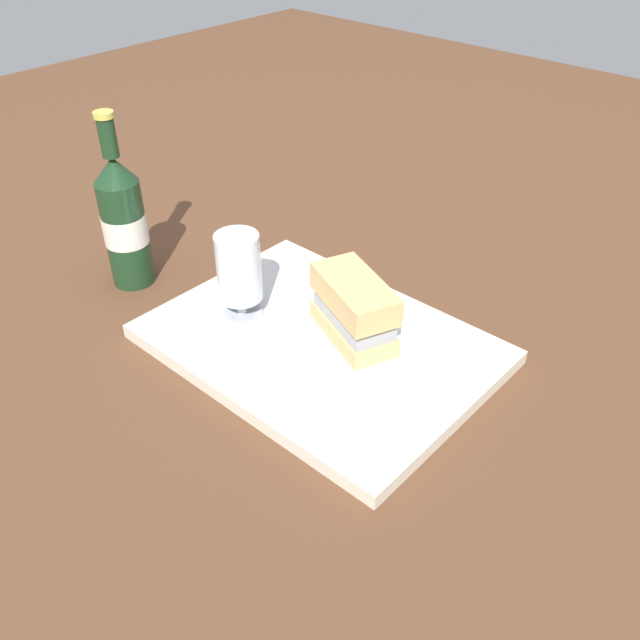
# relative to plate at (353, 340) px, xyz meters

# --- Properties ---
(ground_plane) EXTENTS (3.00, 3.00, 0.00)m
(ground_plane) POSITION_rel_plate_xyz_m (0.04, 0.02, -0.03)
(ground_plane) COLOR brown
(tray) EXTENTS (0.44, 0.32, 0.02)m
(tray) POSITION_rel_plate_xyz_m (0.04, 0.02, -0.02)
(tray) COLOR beige
(tray) RESTS_ON ground_plane
(placemat) EXTENTS (0.38, 0.27, 0.00)m
(placemat) POSITION_rel_plate_xyz_m (0.04, 0.02, -0.01)
(placemat) COLOR silver
(placemat) RESTS_ON tray
(plate) EXTENTS (0.19, 0.19, 0.01)m
(plate) POSITION_rel_plate_xyz_m (0.00, 0.00, 0.00)
(plate) COLOR white
(plate) RESTS_ON placemat
(sandwich) EXTENTS (0.14, 0.11, 0.08)m
(sandwich) POSITION_rel_plate_xyz_m (0.00, -0.00, 0.05)
(sandwich) COLOR tan
(sandwich) RESTS_ON plate
(beer_glass) EXTENTS (0.06, 0.06, 0.12)m
(beer_glass) POSITION_rel_plate_xyz_m (0.16, 0.05, 0.06)
(beer_glass) COLOR silver
(beer_glass) RESTS_ON placemat
(napkin_folded) EXTENTS (0.09, 0.07, 0.01)m
(napkin_folded) POSITION_rel_plate_xyz_m (0.11, -0.04, -0.00)
(napkin_folded) COLOR white
(napkin_folded) RESTS_ON placemat
(beer_bottle) EXTENTS (0.07, 0.07, 0.27)m
(beer_bottle) POSITION_rel_plate_xyz_m (0.37, 0.08, 0.08)
(beer_bottle) COLOR #19381E
(beer_bottle) RESTS_ON ground_plane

